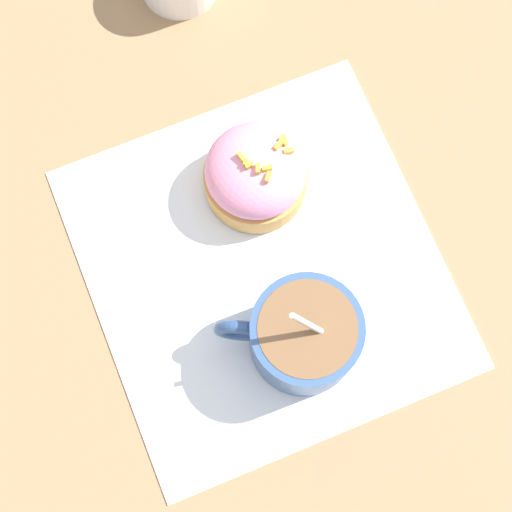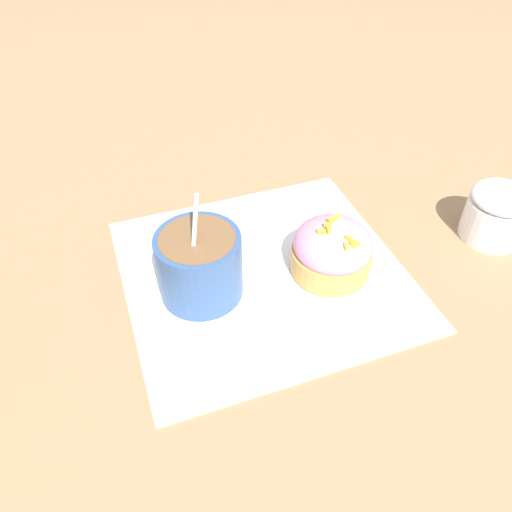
# 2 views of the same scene
# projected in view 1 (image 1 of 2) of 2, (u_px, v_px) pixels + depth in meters

# --- Properties ---
(ground_plane) EXTENTS (3.00, 3.00, 0.00)m
(ground_plane) POSITION_uv_depth(u_px,v_px,m) (264.00, 268.00, 0.64)
(ground_plane) COLOR #93704C
(paper_napkin) EXTENTS (0.28, 0.27, 0.00)m
(paper_napkin) POSITION_uv_depth(u_px,v_px,m) (264.00, 268.00, 0.64)
(paper_napkin) COLOR white
(paper_napkin) RESTS_ON ground_plane
(coffee_cup) EXTENTS (0.08, 0.10, 0.10)m
(coffee_cup) POSITION_uv_depth(u_px,v_px,m) (303.00, 335.00, 0.59)
(coffee_cup) COLOR #335184
(coffee_cup) RESTS_ON paper_napkin
(frosted_pastry) EXTENTS (0.08, 0.08, 0.06)m
(frosted_pastry) POSITION_uv_depth(u_px,v_px,m) (256.00, 174.00, 0.63)
(frosted_pastry) COLOR #D19347
(frosted_pastry) RESTS_ON paper_napkin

